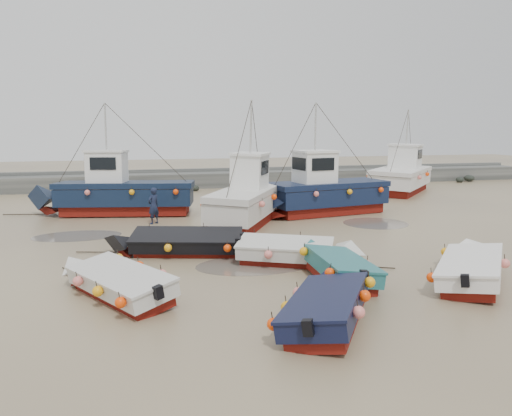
% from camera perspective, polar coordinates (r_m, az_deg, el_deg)
% --- Properties ---
extents(ground, '(120.00, 120.00, 0.00)m').
position_cam_1_polar(ground, '(20.47, 2.95, -4.68)').
color(ground, '#9D8B65').
rests_on(ground, ground).
extents(seawall, '(60.00, 4.92, 1.50)m').
position_cam_1_polar(seawall, '(41.61, -6.09, 3.24)').
color(seawall, slate).
rests_on(seawall, ground).
extents(puddle_a, '(4.40, 4.40, 0.01)m').
position_cam_1_polar(puddle_a, '(18.14, -0.02, -6.48)').
color(puddle_a, '#63594E').
rests_on(puddle_a, ground).
extents(puddle_b, '(3.34, 3.34, 0.01)m').
position_cam_1_polar(puddle_b, '(26.52, 13.50, -1.71)').
color(puddle_b, '#63594E').
rests_on(puddle_b, ground).
extents(puddle_c, '(3.96, 3.96, 0.01)m').
position_cam_1_polar(puddle_c, '(24.22, -19.78, -3.03)').
color(puddle_c, '#63594E').
rests_on(puddle_c, ground).
extents(puddle_d, '(5.11, 5.11, 0.01)m').
position_cam_1_polar(puddle_d, '(30.33, 1.57, -0.11)').
color(puddle_d, '#63594E').
rests_on(puddle_d, ground).
extents(dinghy_0, '(3.72, 5.79, 1.43)m').
position_cam_1_polar(dinghy_0, '(15.33, -15.65, -7.68)').
color(dinghy_0, maroon).
rests_on(dinghy_0, ground).
extents(dinghy_1, '(3.98, 5.45, 1.43)m').
position_cam_1_polar(dinghy_1, '(13.04, 8.70, -10.44)').
color(dinghy_1, maroon).
rests_on(dinghy_1, ground).
extents(dinghy_2, '(2.09, 5.62, 1.43)m').
position_cam_1_polar(dinghy_2, '(16.50, 9.02, -6.20)').
color(dinghy_2, maroon).
rests_on(dinghy_2, ground).
extents(dinghy_3, '(5.11, 5.64, 1.43)m').
position_cam_1_polar(dinghy_3, '(17.67, 23.66, -5.91)').
color(dinghy_3, maroon).
rests_on(dinghy_3, ground).
extents(dinghy_4, '(6.54, 3.05, 1.43)m').
position_cam_1_polar(dinghy_4, '(19.79, -8.94, -3.67)').
color(dinghy_4, maroon).
rests_on(dinghy_4, ground).
extents(dinghy_5, '(5.36, 3.32, 1.43)m').
position_cam_1_polar(dinghy_5, '(18.17, 4.52, -4.69)').
color(dinghy_5, maroon).
rests_on(dinghy_5, ground).
extents(cabin_boat_0, '(10.76, 4.40, 6.22)m').
position_cam_1_polar(cabin_boat_0, '(29.31, -15.83, 1.82)').
color(cabin_boat_0, maroon).
rests_on(cabin_boat_0, ground).
extents(cabin_boat_1, '(5.68, 8.89, 6.22)m').
position_cam_1_polar(cabin_boat_1, '(25.31, -1.00, 1.14)').
color(cabin_boat_1, maroon).
rests_on(cabin_boat_1, ground).
extents(cabin_boat_2, '(10.04, 3.85, 6.22)m').
position_cam_1_polar(cabin_boat_2, '(28.39, 7.19, 1.92)').
color(cabin_boat_2, maroon).
rests_on(cabin_boat_2, ground).
extents(cabin_boat_3, '(8.43, 8.74, 6.22)m').
position_cam_1_polar(cabin_boat_3, '(39.89, 16.40, 3.67)').
color(cabin_boat_3, maroon).
rests_on(cabin_boat_3, ground).
extents(person, '(0.81, 0.78, 1.88)m').
position_cam_1_polar(person, '(26.20, -11.57, -1.78)').
color(person, '#141B31').
rests_on(person, ground).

